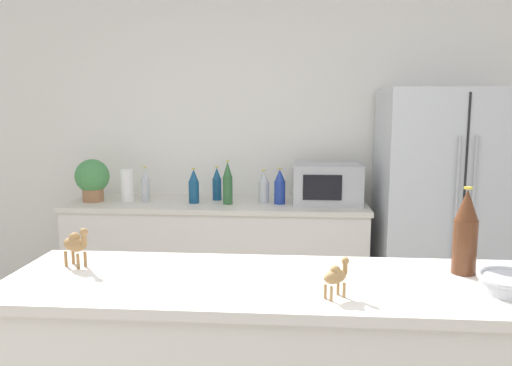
{
  "coord_description": "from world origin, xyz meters",
  "views": [
    {
      "loc": [
        0.26,
        -1.14,
        1.56
      ],
      "look_at": [
        0.06,
        1.45,
        1.17
      ],
      "focal_mm": 35.0,
      "sensor_mm": 36.0,
      "label": 1
    }
  ],
  "objects_px": {
    "back_bottle_2": "(194,186)",
    "camel_figurine": "(336,275)",
    "paper_towel_roll": "(127,185)",
    "wine_bottle": "(465,232)",
    "fruit_bowl": "(512,283)",
    "back_bottle_1": "(228,183)",
    "back_bottle_3": "(217,184)",
    "refrigerator": "(446,213)",
    "back_bottle_5": "(264,187)",
    "potted_plant": "(92,178)",
    "back_bottle_0": "(145,185)",
    "back_bottle_4": "(280,187)",
    "camel_figurine_second": "(76,243)",
    "microwave": "(327,184)"
  },
  "relations": [
    {
      "from": "back_bottle_4",
      "to": "back_bottle_5",
      "type": "bearing_deg",
      "value": 162.47
    },
    {
      "from": "paper_towel_roll",
      "to": "wine_bottle",
      "type": "distance_m",
      "value": 2.53
    },
    {
      "from": "back_bottle_5",
      "to": "camel_figurine",
      "type": "bearing_deg",
      "value": -80.18
    },
    {
      "from": "refrigerator",
      "to": "back_bottle_1",
      "type": "relative_size",
      "value": 5.44
    },
    {
      "from": "refrigerator",
      "to": "back_bottle_3",
      "type": "relative_size",
      "value": 6.8
    },
    {
      "from": "microwave",
      "to": "camel_figurine",
      "type": "height_order",
      "value": "microwave"
    },
    {
      "from": "camel_figurine_second",
      "to": "refrigerator",
      "type": "bearing_deg",
      "value": 42.79
    },
    {
      "from": "microwave",
      "to": "back_bottle_2",
      "type": "relative_size",
      "value": 1.9
    },
    {
      "from": "back_bottle_4",
      "to": "back_bottle_1",
      "type": "bearing_deg",
      "value": -174.51
    },
    {
      "from": "back_bottle_2",
      "to": "back_bottle_5",
      "type": "bearing_deg",
      "value": 6.27
    },
    {
      "from": "back_bottle_0",
      "to": "potted_plant",
      "type": "bearing_deg",
      "value": -177.15
    },
    {
      "from": "back_bottle_3",
      "to": "fruit_bowl",
      "type": "relative_size",
      "value": 1.16
    },
    {
      "from": "back_bottle_4",
      "to": "back_bottle_5",
      "type": "xyz_separation_m",
      "value": [
        -0.12,
        0.04,
        -0.01
      ]
    },
    {
      "from": "potted_plant",
      "to": "camel_figurine_second",
      "type": "xyz_separation_m",
      "value": [
        0.65,
        -1.74,
        0.0
      ]
    },
    {
      "from": "back_bottle_3",
      "to": "back_bottle_5",
      "type": "xyz_separation_m",
      "value": [
        0.35,
        -0.08,
        -0.01
      ]
    },
    {
      "from": "back_bottle_0",
      "to": "camel_figurine_second",
      "type": "distance_m",
      "value": 1.78
    },
    {
      "from": "potted_plant",
      "to": "back_bottle_5",
      "type": "bearing_deg",
      "value": 1.96
    },
    {
      "from": "refrigerator",
      "to": "back_bottle_1",
      "type": "bearing_deg",
      "value": -179.26
    },
    {
      "from": "refrigerator",
      "to": "fruit_bowl",
      "type": "distance_m",
      "value": 1.92
    },
    {
      "from": "paper_towel_roll",
      "to": "back_bottle_4",
      "type": "distance_m",
      "value": 1.12
    },
    {
      "from": "refrigerator",
      "to": "back_bottle_5",
      "type": "relative_size",
      "value": 7.09
    },
    {
      "from": "paper_towel_roll",
      "to": "microwave",
      "type": "relative_size",
      "value": 0.48
    },
    {
      "from": "refrigerator",
      "to": "back_bottle_2",
      "type": "height_order",
      "value": "refrigerator"
    },
    {
      "from": "back_bottle_1",
      "to": "back_bottle_2",
      "type": "relative_size",
      "value": 1.23
    },
    {
      "from": "back_bottle_5",
      "to": "camel_figurine_second",
      "type": "bearing_deg",
      "value": -108.47
    },
    {
      "from": "back_bottle_2",
      "to": "camel_figurine",
      "type": "distance_m",
      "value": 2.15
    },
    {
      "from": "back_bottle_2",
      "to": "camel_figurine_second",
      "type": "distance_m",
      "value": 1.73
    },
    {
      "from": "back_bottle_3",
      "to": "back_bottle_2",
      "type": "bearing_deg",
      "value": -136.74
    },
    {
      "from": "back_bottle_3",
      "to": "refrigerator",
      "type": "bearing_deg",
      "value": -4.75
    },
    {
      "from": "wine_bottle",
      "to": "fruit_bowl",
      "type": "distance_m",
      "value": 0.24
    },
    {
      "from": "paper_towel_roll",
      "to": "camel_figurine",
      "type": "height_order",
      "value": "paper_towel_roll"
    },
    {
      "from": "fruit_bowl",
      "to": "camel_figurine_second",
      "type": "xyz_separation_m",
      "value": [
        -1.52,
        0.15,
        0.06
      ]
    },
    {
      "from": "back_bottle_1",
      "to": "wine_bottle",
      "type": "bearing_deg",
      "value": -57.22
    },
    {
      "from": "back_bottle_2",
      "to": "back_bottle_4",
      "type": "relative_size",
      "value": 0.98
    },
    {
      "from": "back_bottle_1",
      "to": "back_bottle_3",
      "type": "height_order",
      "value": "back_bottle_1"
    },
    {
      "from": "microwave",
      "to": "back_bottle_3",
      "type": "relative_size",
      "value": 1.92
    },
    {
      "from": "back_bottle_3",
      "to": "back_bottle_4",
      "type": "distance_m",
      "value": 0.48
    },
    {
      "from": "back_bottle_3",
      "to": "camel_figurine",
      "type": "height_order",
      "value": "back_bottle_3"
    },
    {
      "from": "back_bottle_2",
      "to": "camel_figurine_second",
      "type": "height_order",
      "value": "back_bottle_2"
    },
    {
      "from": "microwave",
      "to": "back_bottle_3",
      "type": "bearing_deg",
      "value": 175.75
    },
    {
      "from": "potted_plant",
      "to": "back_bottle_2",
      "type": "distance_m",
      "value": 0.75
    },
    {
      "from": "back_bottle_5",
      "to": "fruit_bowl",
      "type": "relative_size",
      "value": 1.12
    },
    {
      "from": "back_bottle_4",
      "to": "wine_bottle",
      "type": "distance_m",
      "value": 1.86
    },
    {
      "from": "microwave",
      "to": "back_bottle_1",
      "type": "xyz_separation_m",
      "value": [
        -0.7,
        -0.1,
        0.01
      ]
    },
    {
      "from": "fruit_bowl",
      "to": "camel_figurine",
      "type": "height_order",
      "value": "camel_figurine"
    },
    {
      "from": "back_bottle_0",
      "to": "camel_figurine",
      "type": "relative_size",
      "value": 2.03
    },
    {
      "from": "wine_bottle",
      "to": "back_bottle_1",
      "type": "bearing_deg",
      "value": 122.78
    },
    {
      "from": "fruit_bowl",
      "to": "paper_towel_roll",
      "type": "bearing_deg",
      "value": 135.02
    },
    {
      "from": "refrigerator",
      "to": "paper_towel_roll",
      "type": "bearing_deg",
      "value": 178.85
    },
    {
      "from": "paper_towel_roll",
      "to": "back_bottle_4",
      "type": "xyz_separation_m",
      "value": [
        1.12,
        -0.03,
        0.01
      ]
    }
  ]
}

